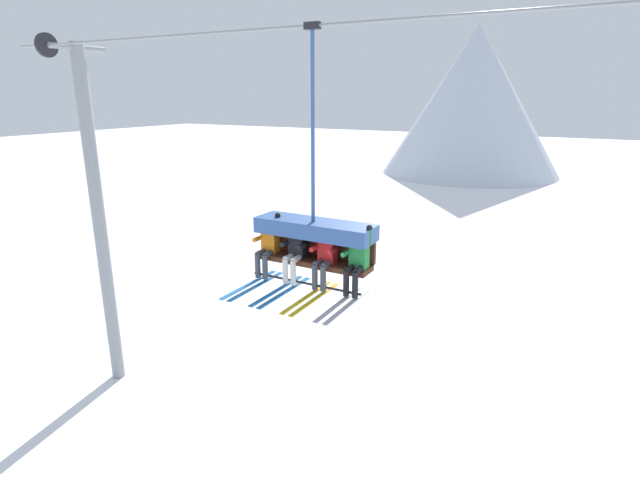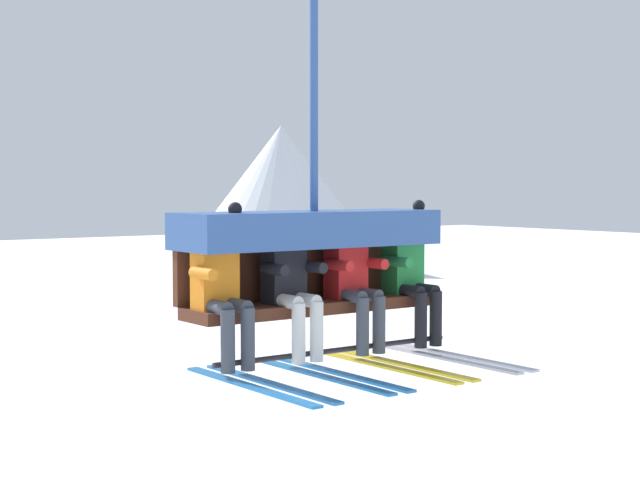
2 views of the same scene
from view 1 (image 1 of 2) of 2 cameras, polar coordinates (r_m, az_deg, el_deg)
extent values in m
plane|color=white|center=(12.38, 6.73, -25.13)|extent=(200.00, 200.00, 0.00)
cone|color=silver|center=(55.37, 17.14, 14.92)|extent=(17.99, 17.99, 14.87)
cylinder|color=gray|center=(15.02, -23.88, 1.61)|extent=(0.36, 0.36, 9.44)
cylinder|color=gray|center=(14.65, -26.04, 19.15)|extent=(0.16, 1.60, 0.16)
cylinder|color=black|center=(14.19, -28.78, 18.95)|extent=(0.08, 0.56, 0.56)
cylinder|color=gray|center=(8.30, 13.33, 23.61)|extent=(20.78, 0.05, 0.05)
cube|color=#512819|center=(9.60, -0.77, -2.51)|extent=(2.32, 0.48, 0.10)
cube|color=#512819|center=(9.75, 0.04, -0.51)|extent=(2.32, 0.08, 0.45)
cube|color=#335699|center=(9.46, -0.61, 1.32)|extent=(2.37, 0.68, 0.30)
cylinder|color=black|center=(9.46, -1.73, -4.95)|extent=(2.32, 0.04, 0.04)
cylinder|color=#335699|center=(9.11, -0.83, 12.42)|extent=(0.07, 0.07, 3.36)
cube|color=black|center=(9.15, -0.88, 23.30)|extent=(0.28, 0.12, 0.12)
cube|color=orange|center=(9.99, -5.68, 0.03)|extent=(0.32, 0.22, 0.52)
sphere|color=black|center=(9.89, -5.74, 2.02)|extent=(0.22, 0.22, 0.22)
ellipsoid|color=black|center=(9.81, -6.07, 1.89)|extent=(0.17, 0.04, 0.08)
cylinder|color=#3D424C|center=(9.97, -6.61, -1.36)|extent=(0.11, 0.34, 0.11)
cylinder|color=#3D424C|center=(9.87, -5.78, -1.51)|extent=(0.11, 0.34, 0.11)
cylinder|color=#3D424C|center=(9.91, -7.13, -2.94)|extent=(0.11, 0.11, 0.48)
cylinder|color=#3D424C|center=(9.82, -6.30, -3.11)|extent=(0.11, 0.11, 0.48)
cube|color=#1E6BB2|center=(9.79, -8.10, -5.04)|extent=(0.09, 1.70, 0.02)
cube|color=#1E6BB2|center=(9.69, -7.26, -5.24)|extent=(0.09, 1.70, 0.02)
cylinder|color=orange|center=(9.96, -7.06, 0.18)|extent=(0.09, 0.30, 0.09)
cylinder|color=orange|center=(9.79, -4.83, 1.84)|extent=(0.09, 0.09, 0.30)
sphere|color=black|center=(9.75, -4.86, 2.81)|extent=(0.11, 0.11, 0.11)
cube|color=black|center=(9.65, -2.51, -0.50)|extent=(0.32, 0.22, 0.52)
sphere|color=maroon|center=(9.55, -2.53, 1.56)|extent=(0.22, 0.22, 0.22)
ellipsoid|color=black|center=(9.47, -2.85, 1.43)|extent=(0.17, 0.04, 0.08)
cylinder|color=silver|center=(9.62, -3.46, -1.93)|extent=(0.11, 0.34, 0.11)
cylinder|color=silver|center=(9.53, -2.57, -2.10)|extent=(0.11, 0.34, 0.11)
cylinder|color=silver|center=(9.56, -3.98, -3.58)|extent=(0.11, 0.11, 0.48)
cylinder|color=silver|center=(9.48, -3.09, -3.76)|extent=(0.11, 0.11, 0.48)
cube|color=#1E6BB2|center=(9.44, -4.93, -5.77)|extent=(0.09, 1.70, 0.02)
cube|color=#1E6BB2|center=(9.35, -4.03, -5.97)|extent=(0.09, 1.70, 0.02)
cylinder|color=black|center=(9.61, -3.93, -0.34)|extent=(0.09, 0.30, 0.09)
cylinder|color=black|center=(9.42, -2.01, -0.66)|extent=(0.09, 0.30, 0.09)
cube|color=red|center=(9.34, 0.89, -1.06)|extent=(0.32, 0.22, 0.52)
sphere|color=silver|center=(9.24, 0.90, 1.07)|extent=(0.22, 0.22, 0.22)
ellipsoid|color=black|center=(9.15, 0.60, 0.92)|extent=(0.17, 0.04, 0.08)
cylinder|color=#3D424C|center=(9.31, -0.09, -2.54)|extent=(0.11, 0.34, 0.11)
cylinder|color=#3D424C|center=(9.23, 0.86, -2.72)|extent=(0.11, 0.34, 0.11)
cylinder|color=#3D424C|center=(9.25, -0.60, -4.25)|extent=(0.11, 0.11, 0.48)
cylinder|color=#3D424C|center=(9.17, 0.36, -4.44)|extent=(0.11, 0.11, 0.48)
cube|color=gold|center=(9.12, -1.53, -6.53)|extent=(0.09, 1.70, 0.02)
cube|color=gold|center=(9.04, -0.56, -6.74)|extent=(0.09, 1.70, 0.02)
cylinder|color=red|center=(9.29, -0.57, -0.90)|extent=(0.09, 0.30, 0.09)
cylinder|color=red|center=(9.12, 1.48, -1.23)|extent=(0.09, 0.30, 0.09)
cube|color=#23843D|center=(9.07, 4.50, -1.65)|extent=(0.32, 0.22, 0.52)
sphere|color=#284C93|center=(8.96, 4.55, 0.54)|extent=(0.22, 0.22, 0.22)
ellipsoid|color=black|center=(8.88, 4.27, 0.38)|extent=(0.17, 0.04, 0.08)
cylinder|color=black|center=(9.03, 3.51, -3.18)|extent=(0.11, 0.34, 0.11)
cylinder|color=black|center=(8.96, 4.52, -3.36)|extent=(0.11, 0.34, 0.11)
cylinder|color=black|center=(8.97, 3.01, -4.95)|extent=(0.11, 0.11, 0.48)
cylinder|color=black|center=(8.90, 4.03, -5.14)|extent=(0.11, 0.11, 0.48)
cube|color=#B2B2BC|center=(8.83, 2.13, -7.32)|extent=(0.09, 1.70, 0.02)
cube|color=#B2B2BC|center=(8.76, 3.16, -7.54)|extent=(0.09, 1.70, 0.02)
cylinder|color=#23843D|center=(9.00, 3.02, -1.49)|extent=(0.09, 0.30, 0.09)
cylinder|color=#23843D|center=(8.89, 5.64, 0.32)|extent=(0.09, 0.09, 0.30)
sphere|color=black|center=(8.85, 5.67, 1.38)|extent=(0.11, 0.11, 0.11)
camera|label=2|loc=(9.63, -51.69, -2.53)|focal=55.00mm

